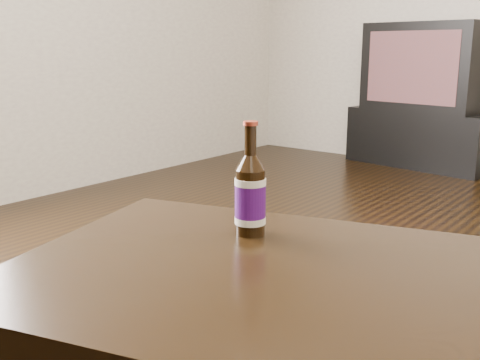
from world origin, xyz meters
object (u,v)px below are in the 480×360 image
Objects in this scene: tv_stand at (424,137)px; tv at (429,67)px; beer_bottle at (250,195)px; coffee_table at (334,311)px.

tv is (-0.00, -0.00, 0.54)m from tv_stand.
tv is at bearing 103.72° from beer_bottle.
tv_stand is 3.63m from coffee_table.
tv reaches higher than coffee_table.
coffee_table is at bearing -64.40° from tv.
tv is at bearing 107.71° from coffee_table.
tv is 3.43m from beer_bottle.
coffee_table is (1.10, -3.45, 0.20)m from tv_stand.
tv is 0.65× the size of coffee_table.
coffee_table is at bearing -64.41° from tv_stand.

